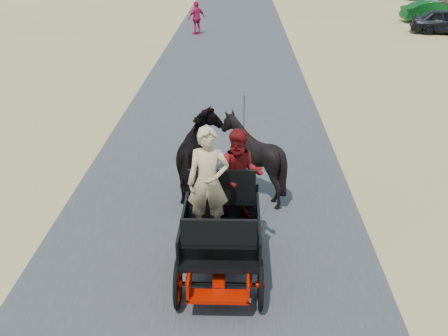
{
  "coord_description": "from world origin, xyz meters",
  "views": [
    {
      "loc": [
        0.59,
        -8.51,
        5.27
      ],
      "look_at": [
        0.3,
        0.96,
        1.2
      ],
      "focal_mm": 45.0,
      "sensor_mm": 36.0,
      "label": 1
    }
  ],
  "objects_px": {
    "horse_left": "(200,157)",
    "car_a": "(448,21)",
    "car_b": "(433,12)",
    "carriage": "(221,254)",
    "horse_right": "(252,157)",
    "pedestrian": "(197,18)"
  },
  "relations": [
    {
      "from": "horse_left",
      "to": "car_a",
      "type": "height_order",
      "value": "horse_left"
    },
    {
      "from": "car_a",
      "to": "car_b",
      "type": "height_order",
      "value": "car_a"
    },
    {
      "from": "carriage",
      "to": "horse_right",
      "type": "relative_size",
      "value": 1.41
    },
    {
      "from": "horse_right",
      "to": "car_b",
      "type": "height_order",
      "value": "horse_right"
    },
    {
      "from": "horse_left",
      "to": "pedestrian",
      "type": "distance_m",
      "value": 19.5
    },
    {
      "from": "car_b",
      "to": "horse_right",
      "type": "bearing_deg",
      "value": 151.16
    },
    {
      "from": "pedestrian",
      "to": "car_b",
      "type": "bearing_deg",
      "value": 159.42
    },
    {
      "from": "horse_left",
      "to": "pedestrian",
      "type": "xyz_separation_m",
      "value": [
        -1.53,
        19.44,
        0.02
      ]
    },
    {
      "from": "horse_left",
      "to": "horse_right",
      "type": "bearing_deg",
      "value": -180.0
    },
    {
      "from": "car_a",
      "to": "carriage",
      "type": "bearing_deg",
      "value": 164.44
    },
    {
      "from": "carriage",
      "to": "horse_right",
      "type": "distance_m",
      "value": 3.09
    },
    {
      "from": "horse_left",
      "to": "car_b",
      "type": "bearing_deg",
      "value": -117.11
    },
    {
      "from": "carriage",
      "to": "horse_left",
      "type": "distance_m",
      "value": 3.09
    },
    {
      "from": "horse_left",
      "to": "carriage",
      "type": "bearing_deg",
      "value": 100.39
    },
    {
      "from": "car_a",
      "to": "car_b",
      "type": "relative_size",
      "value": 1.02
    },
    {
      "from": "carriage",
      "to": "pedestrian",
      "type": "bearing_deg",
      "value": 95.3
    },
    {
      "from": "horse_right",
      "to": "pedestrian",
      "type": "height_order",
      "value": "pedestrian"
    },
    {
      "from": "carriage",
      "to": "horse_right",
      "type": "height_order",
      "value": "horse_right"
    },
    {
      "from": "horse_left",
      "to": "pedestrian",
      "type": "relative_size",
      "value": 1.16
    },
    {
      "from": "car_a",
      "to": "car_b",
      "type": "bearing_deg",
      "value": 3.49
    },
    {
      "from": "horse_left",
      "to": "pedestrian",
      "type": "bearing_deg",
      "value": -85.49
    },
    {
      "from": "carriage",
      "to": "pedestrian",
      "type": "distance_m",
      "value": 22.55
    }
  ]
}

